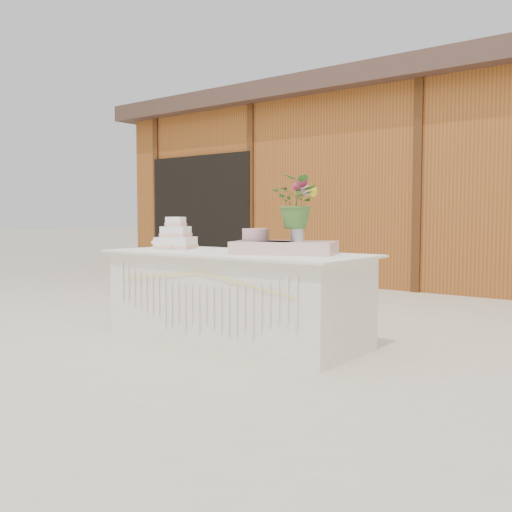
{
  "coord_description": "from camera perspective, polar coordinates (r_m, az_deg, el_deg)",
  "views": [
    {
      "loc": [
        3.17,
        -3.75,
        1.08
      ],
      "look_at": [
        0.0,
        0.3,
        0.72
      ],
      "focal_mm": 40.0,
      "sensor_mm": 36.0,
      "label": 1
    }
  ],
  "objects": [
    {
      "name": "wedding_cake",
      "position": [
        5.51,
        -8.02,
        1.81
      ],
      "size": [
        0.45,
        0.45,
        0.3
      ],
      "rotation": [
        0.0,
        0.0,
        0.43
      ],
      "color": "white",
      "rests_on": "cake_table"
    },
    {
      "name": "bouquet",
      "position": [
        4.68,
        4.21,
        5.98
      ],
      "size": [
        0.41,
        0.36,
        0.43
      ],
      "primitive_type": "imported",
      "rotation": [
        0.0,
        0.0,
        0.07
      ],
      "color": "#3D6C2B",
      "rests_on": "flower_vase"
    },
    {
      "name": "flower_vase",
      "position": [
        4.67,
        4.19,
        2.4
      ],
      "size": [
        0.11,
        0.11,
        0.15
      ],
      "primitive_type": "cylinder",
      "color": "silver",
      "rests_on": "satin_runner"
    },
    {
      "name": "cake_table",
      "position": [
        4.96,
        -2.18,
        -4.03
      ],
      "size": [
        2.4,
        1.0,
        0.77
      ],
      "color": "white",
      "rests_on": "ground"
    },
    {
      "name": "pink_cake_stand",
      "position": [
        4.79,
        -0.04,
        1.68
      ],
      "size": [
        0.29,
        0.29,
        0.21
      ],
      "color": "white",
      "rests_on": "cake_table"
    },
    {
      "name": "ground",
      "position": [
        5.03,
        -2.13,
        -8.4
      ],
      "size": [
        80.0,
        80.0,
        0.0
      ],
      "primitive_type": "plane",
      "color": "beige",
      "rests_on": "ground"
    },
    {
      "name": "barn",
      "position": [
        10.27,
        20.08,
        7.09
      ],
      "size": [
        12.6,
        4.6,
        3.3
      ],
      "color": "#944D1F",
      "rests_on": "ground"
    },
    {
      "name": "loose_flowers",
      "position": [
        5.71,
        -8.71,
        0.94
      ],
      "size": [
        0.28,
        0.42,
        0.02
      ],
      "primitive_type": null,
      "rotation": [
        0.0,
        0.0,
        -0.34
      ],
      "color": "pink",
      "rests_on": "cake_table"
    },
    {
      "name": "satin_runner",
      "position": [
        4.69,
        2.89,
        0.84
      ],
      "size": [
        0.94,
        0.74,
        0.1
      ],
      "primitive_type": "cube",
      "rotation": [
        0.0,
        0.0,
        0.37
      ],
      "color": "beige",
      "rests_on": "cake_table"
    }
  ]
}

